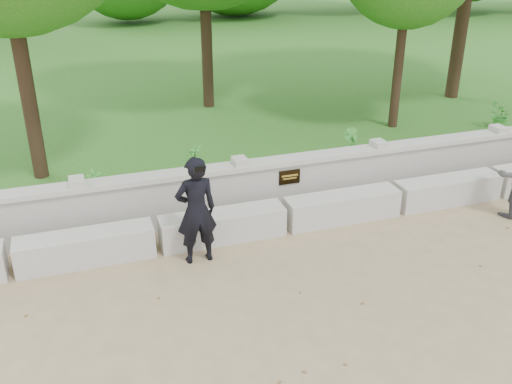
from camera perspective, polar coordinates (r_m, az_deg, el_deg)
ground at (r=7.55m, az=8.18°, el=-10.20°), size 80.00×80.00×0.00m
lawn at (r=20.11m, az=-10.13°, el=12.46°), size 40.00×22.00×0.25m
concrete_bench at (r=8.91m, az=2.86°, el=-2.43°), size 11.90×0.45×0.45m
parapet_wall at (r=9.39m, az=1.34°, el=0.72°), size 12.50×0.35×0.90m
man_main at (r=7.86m, az=-6.01°, el=-1.86°), size 0.59×0.53×1.58m
shrub_a at (r=9.52m, az=-15.70°, el=0.58°), size 0.36×0.32×0.58m
shrub_b at (r=11.03m, az=9.63°, el=4.66°), size 0.45×0.44×0.63m
shrub_c at (r=13.84m, az=23.28°, el=6.99°), size 0.64×0.60×0.57m
shrub_d at (r=10.06m, az=-6.19°, el=2.94°), size 0.36×0.40×0.65m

